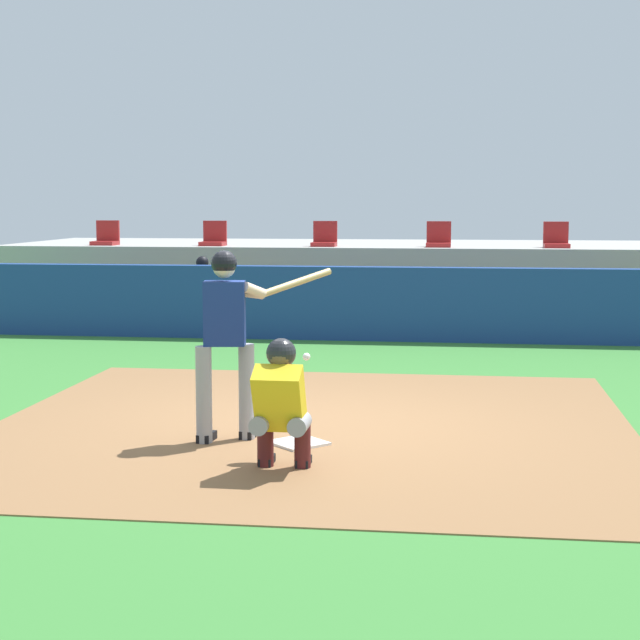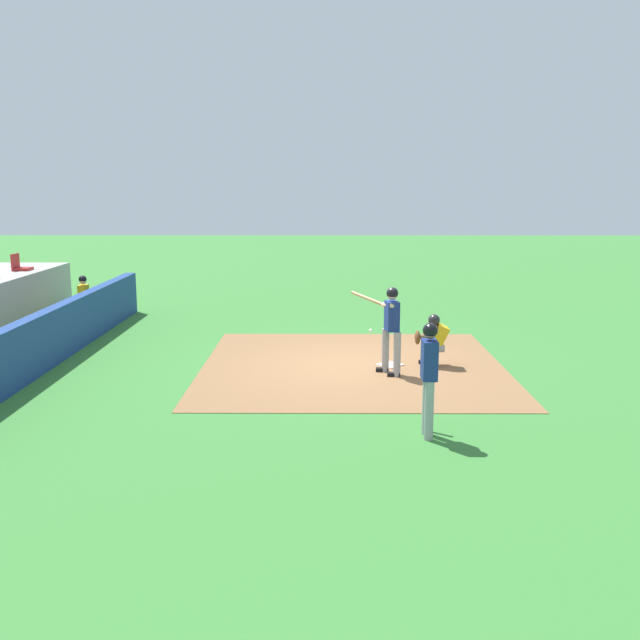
{
  "view_description": "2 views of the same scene",
  "coord_description": "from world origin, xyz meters",
  "px_view_note": "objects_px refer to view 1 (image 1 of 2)",
  "views": [
    {
      "loc": [
        1.44,
        -9.96,
        2.25
      ],
      "look_at": [
        0.0,
        0.7,
        1.0
      ],
      "focal_mm": 57.29,
      "sensor_mm": 36.0,
      "label": 1
    },
    {
      "loc": [
        -14.47,
        0.61,
        3.8
      ],
      "look_at": [
        0.0,
        0.7,
        1.0
      ],
      "focal_mm": 39.09,
      "sensor_mm": 36.0,
      "label": 2
    }
  ],
  "objects_px": {
    "stadium_seat_0": "(106,238)",
    "stadium_seat_3": "(439,240)",
    "stadium_seat_4": "(556,240)",
    "batter_at_plate": "(228,333)",
    "home_plate": "(298,443)",
    "dugout_player_0": "(201,292)",
    "stadium_seat_2": "(324,239)",
    "catcher_crouched": "(281,400)",
    "stadium_seat_1": "(214,239)"
  },
  "relations": [
    {
      "from": "batter_at_plate",
      "to": "stadium_seat_4",
      "type": "bearing_deg",
      "value": 68.78
    },
    {
      "from": "stadium_seat_0",
      "to": "stadium_seat_3",
      "type": "height_order",
      "value": "same"
    },
    {
      "from": "stadium_seat_0",
      "to": "batter_at_plate",
      "type": "bearing_deg",
      "value": -64.88
    },
    {
      "from": "home_plate",
      "to": "stadium_seat_4",
      "type": "bearing_deg",
      "value": 72.29
    },
    {
      "from": "stadium_seat_1",
      "to": "stadium_seat_2",
      "type": "relative_size",
      "value": 1.0
    },
    {
      "from": "stadium_seat_4",
      "to": "batter_at_plate",
      "type": "bearing_deg",
      "value": -111.22
    },
    {
      "from": "catcher_crouched",
      "to": "stadium_seat_0",
      "type": "bearing_deg",
      "value": 116.02
    },
    {
      "from": "batter_at_plate",
      "to": "dugout_player_0",
      "type": "distance_m",
      "value": 8.41
    },
    {
      "from": "catcher_crouched",
      "to": "dugout_player_0",
      "type": "distance_m",
      "value": 9.53
    },
    {
      "from": "batter_at_plate",
      "to": "stadium_seat_3",
      "type": "bearing_deg",
      "value": 80.13
    },
    {
      "from": "stadium_seat_0",
      "to": "stadium_seat_2",
      "type": "height_order",
      "value": "same"
    },
    {
      "from": "home_plate",
      "to": "stadium_seat_3",
      "type": "relative_size",
      "value": 0.92
    },
    {
      "from": "batter_at_plate",
      "to": "catcher_crouched",
      "type": "relative_size",
      "value": 1.06
    },
    {
      "from": "stadium_seat_3",
      "to": "stadium_seat_4",
      "type": "relative_size",
      "value": 1.0
    },
    {
      "from": "batter_at_plate",
      "to": "dugout_player_0",
      "type": "relative_size",
      "value": 1.39
    },
    {
      "from": "home_plate",
      "to": "stadium_seat_4",
      "type": "height_order",
      "value": "stadium_seat_4"
    },
    {
      "from": "home_plate",
      "to": "catcher_crouched",
      "type": "height_order",
      "value": "catcher_crouched"
    },
    {
      "from": "catcher_crouched",
      "to": "stadium_seat_4",
      "type": "xyz_separation_m",
      "value": [
        3.26,
        11.09,
        0.93
      ]
    },
    {
      "from": "batter_at_plate",
      "to": "stadium_seat_2",
      "type": "relative_size",
      "value": 3.76
    },
    {
      "from": "catcher_crouched",
      "to": "stadium_seat_4",
      "type": "distance_m",
      "value": 11.59
    },
    {
      "from": "catcher_crouched",
      "to": "dugout_player_0",
      "type": "bearing_deg",
      "value": 108.29
    },
    {
      "from": "dugout_player_0",
      "to": "stadium_seat_2",
      "type": "xyz_separation_m",
      "value": [
        1.91,
        2.03,
        0.86
      ]
    },
    {
      "from": "catcher_crouched",
      "to": "stadium_seat_2",
      "type": "height_order",
      "value": "stadium_seat_2"
    },
    {
      "from": "stadium_seat_1",
      "to": "stadium_seat_2",
      "type": "distance_m",
      "value": 2.17
    },
    {
      "from": "stadium_seat_2",
      "to": "stadium_seat_3",
      "type": "relative_size",
      "value": 1.0
    },
    {
      "from": "catcher_crouched",
      "to": "dugout_player_0",
      "type": "relative_size",
      "value": 1.3
    },
    {
      "from": "stadium_seat_2",
      "to": "stadium_seat_4",
      "type": "distance_m",
      "value": 4.33
    },
    {
      "from": "stadium_seat_1",
      "to": "batter_at_plate",
      "type": "bearing_deg",
      "value": -75.72
    },
    {
      "from": "stadium_seat_4",
      "to": "dugout_player_0",
      "type": "bearing_deg",
      "value": -161.96
    },
    {
      "from": "batter_at_plate",
      "to": "stadium_seat_3",
      "type": "distance_m",
      "value": 10.28
    },
    {
      "from": "stadium_seat_3",
      "to": "dugout_player_0",
      "type": "bearing_deg",
      "value": -153.49
    },
    {
      "from": "dugout_player_0",
      "to": "stadium_seat_1",
      "type": "height_order",
      "value": "stadium_seat_1"
    },
    {
      "from": "stadium_seat_4",
      "to": "catcher_crouched",
      "type": "bearing_deg",
      "value": -106.36
    },
    {
      "from": "home_plate",
      "to": "dugout_player_0",
      "type": "distance_m",
      "value": 8.7
    },
    {
      "from": "batter_at_plate",
      "to": "dugout_player_0",
      "type": "bearing_deg",
      "value": 106.03
    },
    {
      "from": "stadium_seat_3",
      "to": "batter_at_plate",
      "type": "bearing_deg",
      "value": -99.87
    },
    {
      "from": "dugout_player_0",
      "to": "stadium_seat_3",
      "type": "distance_m",
      "value": 4.64
    },
    {
      "from": "home_plate",
      "to": "batter_at_plate",
      "type": "xyz_separation_m",
      "value": [
        -0.68,
        0.07,
        1.01
      ]
    },
    {
      "from": "stadium_seat_1",
      "to": "stadium_seat_4",
      "type": "xyz_separation_m",
      "value": [
        6.5,
        0.0,
        0.0
      ]
    },
    {
      "from": "dugout_player_0",
      "to": "stadium_seat_1",
      "type": "relative_size",
      "value": 2.71
    },
    {
      "from": "dugout_player_0",
      "to": "stadium_seat_1",
      "type": "bearing_deg",
      "value": 97.11
    },
    {
      "from": "catcher_crouched",
      "to": "stadium_seat_2",
      "type": "xyz_separation_m",
      "value": [
        -1.08,
        11.09,
        0.93
      ]
    },
    {
      "from": "dugout_player_0",
      "to": "stadium_seat_3",
      "type": "xyz_separation_m",
      "value": [
        4.08,
        2.03,
        0.86
      ]
    },
    {
      "from": "stadium_seat_4",
      "to": "stadium_seat_1",
      "type": "bearing_deg",
      "value": 180.0
    },
    {
      "from": "stadium_seat_0",
      "to": "stadium_seat_4",
      "type": "xyz_separation_m",
      "value": [
        8.67,
        0.0,
        0.0
      ]
    },
    {
      "from": "stadium_seat_2",
      "to": "dugout_player_0",
      "type": "bearing_deg",
      "value": -133.23
    },
    {
      "from": "home_plate",
      "to": "stadium_seat_2",
      "type": "bearing_deg",
      "value": 96.08
    },
    {
      "from": "dugout_player_0",
      "to": "stadium_seat_4",
      "type": "bearing_deg",
      "value": 18.04
    },
    {
      "from": "stadium_seat_2",
      "to": "stadium_seat_4",
      "type": "relative_size",
      "value": 1.0
    },
    {
      "from": "home_plate",
      "to": "stadium_seat_0",
      "type": "bearing_deg",
      "value": 118.02
    }
  ]
}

